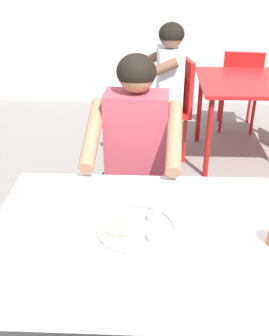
{
  "coord_description": "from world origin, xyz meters",
  "views": [
    {
      "loc": [
        0.09,
        -1.16,
        1.7
      ],
      "look_at": [
        0.03,
        0.34,
        0.87
      ],
      "focal_mm": 43.26,
      "sensor_mm": 36.0,
      "label": 1
    }
  ],
  "objects_px": {
    "table_foreground": "(146,246)",
    "chair_red_left": "(172,102)",
    "thali_tray": "(137,228)",
    "diner_foreground": "(135,151)",
    "chair_foreground": "(138,170)",
    "patron_background": "(158,81)",
    "chair_red_far": "(240,86)",
    "table_background_red": "(253,90)"
  },
  "relations": [
    {
      "from": "table_foreground",
      "to": "chair_red_left",
      "type": "xyz_separation_m",
      "value": [
        0.19,
        2.11,
        -0.15
      ]
    },
    {
      "from": "thali_tray",
      "to": "diner_foreground",
      "type": "distance_m",
      "value": 0.67
    },
    {
      "from": "thali_tray",
      "to": "chair_red_left",
      "type": "distance_m",
      "value": 2.11
    },
    {
      "from": "table_foreground",
      "to": "thali_tray",
      "type": "relative_size",
      "value": 3.93
    },
    {
      "from": "chair_foreground",
      "to": "patron_background",
      "type": "bearing_deg",
      "value": 83.48
    },
    {
      "from": "chair_red_left",
      "to": "chair_foreground",
      "type": "bearing_deg",
      "value": -102.04
    },
    {
      "from": "table_foreground",
      "to": "chair_red_far",
      "type": "relative_size",
      "value": 1.49
    },
    {
      "from": "table_foreground",
      "to": "patron_background",
      "type": "height_order",
      "value": "patron_background"
    },
    {
      "from": "table_foreground",
      "to": "diner_foreground",
      "type": "xyz_separation_m",
      "value": [
        -0.07,
        0.69,
        0.08
      ]
    },
    {
      "from": "thali_tray",
      "to": "patron_background",
      "type": "bearing_deg",
      "value": 87.03
    },
    {
      "from": "chair_red_far",
      "to": "chair_foreground",
      "type": "bearing_deg",
      "value": -117.96
    },
    {
      "from": "table_background_red",
      "to": "chair_red_far",
      "type": "relative_size",
      "value": 1.08
    },
    {
      "from": "table_foreground",
      "to": "chair_foreground",
      "type": "distance_m",
      "value": 0.92
    },
    {
      "from": "chair_red_left",
      "to": "chair_red_far",
      "type": "bearing_deg",
      "value": 40.44
    },
    {
      "from": "thali_tray",
      "to": "table_background_red",
      "type": "relative_size",
      "value": 0.35
    },
    {
      "from": "chair_foreground",
      "to": "chair_red_far",
      "type": "xyz_separation_m",
      "value": [
        0.95,
        1.8,
        -0.02
      ]
    },
    {
      "from": "table_background_red",
      "to": "chair_red_left",
      "type": "relative_size",
      "value": 1.01
    },
    {
      "from": "diner_foreground",
      "to": "chair_red_far",
      "type": "distance_m",
      "value": 2.25
    },
    {
      "from": "patron_background",
      "to": "table_background_red",
      "type": "bearing_deg",
      "value": 0.36
    },
    {
      "from": "chair_red_left",
      "to": "patron_background",
      "type": "bearing_deg",
      "value": -160.49
    },
    {
      "from": "chair_foreground",
      "to": "table_foreground",
      "type": "bearing_deg",
      "value": -86.07
    },
    {
      "from": "thali_tray",
      "to": "table_foreground",
      "type": "bearing_deg",
      "value": -27.06
    },
    {
      "from": "thali_tray",
      "to": "chair_red_far",
      "type": "xyz_separation_m",
      "value": [
        0.93,
        2.68,
        -0.26
      ]
    },
    {
      "from": "table_background_red",
      "to": "table_foreground",
      "type": "bearing_deg",
      "value": -112.68
    },
    {
      "from": "table_foreground",
      "to": "chair_red_far",
      "type": "xyz_separation_m",
      "value": [
        0.89,
        2.7,
        -0.18
      ]
    },
    {
      "from": "chair_red_far",
      "to": "thali_tray",
      "type": "bearing_deg",
      "value": -109.08
    },
    {
      "from": "chair_foreground",
      "to": "table_background_red",
      "type": "bearing_deg",
      "value": 51.5
    },
    {
      "from": "table_background_red",
      "to": "diner_foreground",
      "type": "bearing_deg",
      "value": -124.11
    },
    {
      "from": "thali_tray",
      "to": "patron_background",
      "type": "relative_size",
      "value": 0.27
    },
    {
      "from": "thali_tray",
      "to": "chair_red_left",
      "type": "height_order",
      "value": "chair_red_left"
    },
    {
      "from": "diner_foreground",
      "to": "chair_red_far",
      "type": "xyz_separation_m",
      "value": [
        0.96,
        2.01,
        -0.26
      ]
    },
    {
      "from": "chair_foreground",
      "to": "diner_foreground",
      "type": "xyz_separation_m",
      "value": [
        -0.01,
        -0.22,
        0.24
      ]
    },
    {
      "from": "patron_background",
      "to": "table_foreground",
      "type": "bearing_deg",
      "value": -91.96
    },
    {
      "from": "diner_foreground",
      "to": "patron_background",
      "type": "bearing_deg",
      "value": 84.15
    },
    {
      "from": "thali_tray",
      "to": "table_background_red",
      "type": "distance_m",
      "value": 2.24
    },
    {
      "from": "chair_red_far",
      "to": "patron_background",
      "type": "xyz_separation_m",
      "value": [
        -0.82,
        -0.64,
        0.23
      ]
    },
    {
      "from": "table_background_red",
      "to": "patron_background",
      "type": "bearing_deg",
      "value": -179.64
    },
    {
      "from": "table_foreground",
      "to": "chair_red_left",
      "type": "height_order",
      "value": "chair_red_left"
    },
    {
      "from": "chair_red_left",
      "to": "patron_background",
      "type": "xyz_separation_m",
      "value": [
        -0.12,
        -0.04,
        0.2
      ]
    },
    {
      "from": "thali_tray",
      "to": "diner_foreground",
      "type": "height_order",
      "value": "diner_foreground"
    },
    {
      "from": "diner_foreground",
      "to": "thali_tray",
      "type": "bearing_deg",
      "value": -87.02
    },
    {
      "from": "thali_tray",
      "to": "patron_background",
      "type": "height_order",
      "value": "patron_background"
    }
  ]
}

